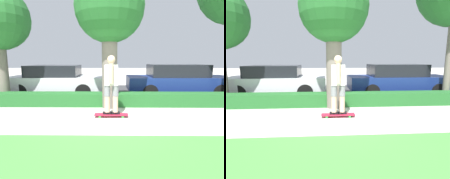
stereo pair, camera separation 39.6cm
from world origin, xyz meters
The scene contains 8 objects.
ground_plane centered at (0.00, 0.00, 0.00)m, with size 60.00×60.00×0.00m, color #BCB7AD.
street_asphalt centered at (0.00, 4.20, 0.00)m, with size 15.86×5.00×0.01m.
hedge_row centered at (0.00, 1.60, 0.23)m, with size 15.86×0.60×0.47m.
skateboard centered at (-0.03, 0.28, 0.07)m, with size 0.98×0.24×0.09m.
skater_person centered at (-0.03, 0.28, 0.99)m, with size 0.50×0.44×1.69m.
tree_mid centered at (-0.10, 1.38, 3.23)m, with size 2.28×2.28×4.49m.
parked_car_front centered at (-2.61, 3.45, 0.75)m, with size 4.35×2.03×1.41m.
parked_car_middle centered at (2.98, 3.34, 0.76)m, with size 4.72×1.80×1.45m.
Camera 1 is at (0.05, -4.63, 1.67)m, focal length 28.00 mm.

